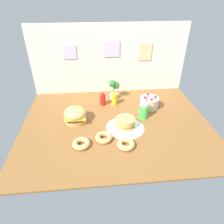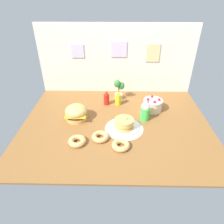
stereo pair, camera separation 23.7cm
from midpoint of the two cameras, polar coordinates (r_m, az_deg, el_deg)
name	(u,v)px [view 1 (the left image)]	position (r m, az deg, el deg)	size (l,w,h in m)	color
ground_plane	(116,124)	(2.45, -1.60, -3.40)	(2.25, 1.77, 0.02)	brown
back_wall	(110,59)	(3.01, -3.03, 14.64)	(2.25, 0.04, 1.00)	silver
doily_mat	(125,127)	(2.36, 0.89, -4.50)	(0.45, 0.45, 0.00)	white
burger	(75,115)	(2.48, -13.08, -0.87)	(0.27, 0.27, 0.19)	#DBA859
pancake_stack	(125,123)	(2.33, 0.85, -3.37)	(0.34, 0.34, 0.15)	white
layer_cake	(149,103)	(2.73, 8.06, 2.57)	(0.25, 0.25, 0.18)	beige
ketchup_bottle	(103,99)	(2.78, -5.10, 3.73)	(0.08, 0.08, 0.20)	red
mustard_bottle	(114,98)	(2.77, -1.79, 3.85)	(0.08, 0.08, 0.20)	yellow
cream_soda_cup	(144,109)	(2.49, 6.35, 0.68)	(0.11, 0.11, 0.30)	green
donut_pink_glaze	(81,144)	(2.14, -11.92, -8.88)	(0.19, 0.19, 0.06)	tan
donut_chocolate	(104,137)	(2.19, -5.48, -7.28)	(0.19, 0.19, 0.06)	tan
donut_vanilla	(126,144)	(2.09, 0.71, -9.23)	(0.19, 0.19, 0.06)	tan
potted_plant	(114,88)	(2.89, -1.89, 6.63)	(0.15, 0.11, 0.31)	white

